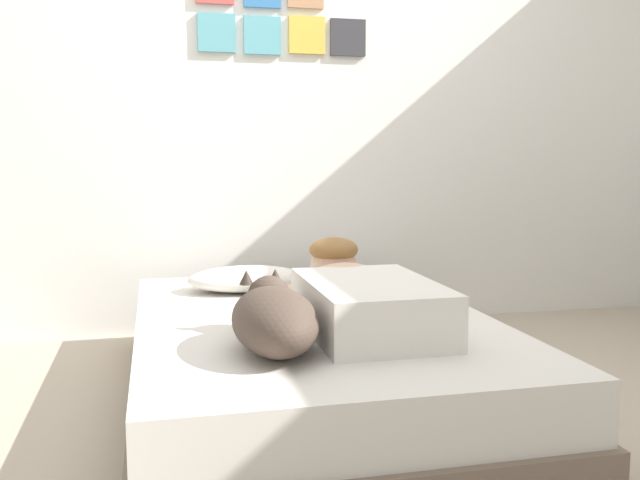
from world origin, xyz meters
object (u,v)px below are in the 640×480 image
(pillow, at_px, (246,279))
(person_lying, at_px, (359,294))
(coffee_cup, at_px, (337,287))
(cell_phone, at_px, (312,312))
(bed, at_px, (312,358))
(dog, at_px, (274,317))

(pillow, bearing_deg, person_lying, -65.35)
(coffee_cup, relative_size, cell_phone, 0.89)
(person_lying, xyz_separation_m, cell_phone, (-0.13, 0.20, -0.10))
(bed, relative_size, cell_phone, 13.74)
(dog, relative_size, coffee_cup, 4.60)
(dog, distance_m, coffee_cup, 0.87)
(cell_phone, bearing_deg, bed, -103.64)
(cell_phone, bearing_deg, coffee_cup, 59.62)
(coffee_cup, bearing_deg, bed, -118.78)
(person_lying, bearing_deg, dog, -142.94)
(dog, distance_m, cell_phone, 0.52)
(dog, height_order, coffee_cup, dog)
(bed, relative_size, pillow, 3.70)
(pillow, relative_size, cell_phone, 3.71)
(bed, height_order, person_lying, person_lying)
(person_lying, height_order, coffee_cup, person_lying)
(cell_phone, bearing_deg, pillow, 110.96)
(person_lying, relative_size, dog, 1.60)
(pillow, height_order, person_lying, person_lying)
(pillow, bearing_deg, dog, -92.24)
(cell_phone, bearing_deg, dog, -116.14)
(person_lying, height_order, cell_phone, person_lying)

